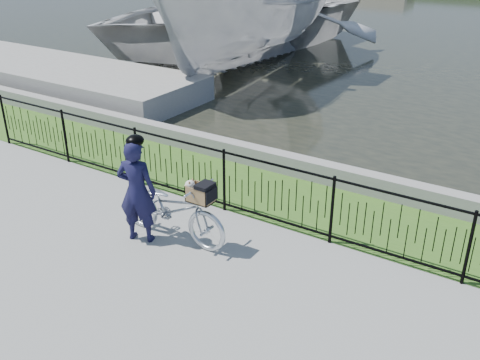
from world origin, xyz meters
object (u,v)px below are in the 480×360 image
Objects in this scene: bicycle_rig at (173,208)px; dock at (55,75)px; cyclist at (137,190)px; boat_near at (250,7)px; boat_far at (228,16)px.

dock is at bearing 150.04° from bicycle_rig.
cyclist is (8.41, -5.41, 0.52)m from dock.
bicycle_rig is at bearing -29.96° from dock.
dock is at bearing 147.25° from cyclist.
cyclist is at bearing -67.52° from boat_near.
boat_near is 0.76× the size of boat_far.
dock is 5.71× the size of cyclist.
dock is 0.91× the size of boat_near.
bicycle_rig is at bearing 35.30° from cyclist.
boat_far is (-7.08, 13.14, 0.42)m from cyclist.
cyclist is at bearing -61.67° from boat_far.
bicycle_rig is at bearing -59.61° from boat_far.
dock is 7.89m from boat_far.
boat_near reaches higher than boat_far.
boat_near is (4.20, 4.77, 1.81)m from dock.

